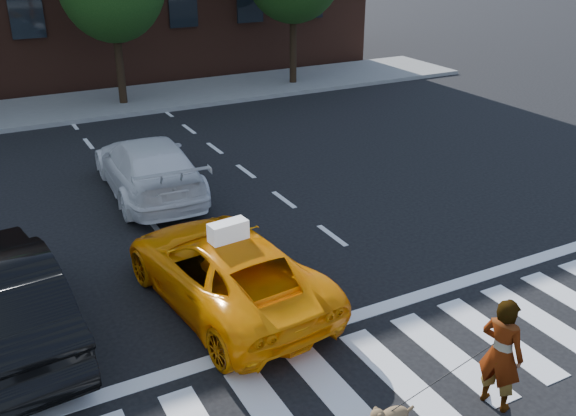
{
  "coord_description": "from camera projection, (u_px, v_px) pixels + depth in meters",
  "views": [
    {
      "loc": [
        -4.99,
        -5.94,
        6.05
      ],
      "look_at": [
        0.28,
        3.93,
        1.1
      ],
      "focal_mm": 40.0,
      "sensor_mm": 36.0,
      "label": 1
    }
  ],
  "objects": [
    {
      "name": "crosswalk",
      "position": [
        397.0,
        376.0,
        9.39
      ],
      "size": [
        13.0,
        2.4,
        0.01
      ],
      "primitive_type": "cube",
      "color": "silver",
      "rests_on": "ground"
    },
    {
      "name": "taxi_sign",
      "position": [
        228.0,
        231.0,
        10.51
      ],
      "size": [
        0.68,
        0.35,
        0.32
      ],
      "primitive_type": "cube",
      "rotation": [
        0.0,
        0.0,
        3.25
      ],
      "color": "white",
      "rests_on": "taxi"
    },
    {
      "name": "white_suv",
      "position": [
        148.0,
        167.0,
        15.48
      ],
      "size": [
        2.23,
        4.94,
        1.41
      ],
      "primitive_type": "imported",
      "rotation": [
        0.0,
        0.0,
        3.09
      ],
      "color": "white",
      "rests_on": "ground"
    },
    {
      "name": "ground",
      "position": [
        397.0,
        376.0,
        9.39
      ],
      "size": [
        120.0,
        120.0,
        0.0
      ],
      "primitive_type": "plane",
      "color": "black",
      "rests_on": "ground"
    },
    {
      "name": "woman",
      "position": [
        501.0,
        354.0,
        8.51
      ],
      "size": [
        0.56,
        0.7,
        1.67
      ],
      "primitive_type": "imported",
      "rotation": [
        0.0,
        0.0,
        1.87
      ],
      "color": "#999999",
      "rests_on": "ground"
    },
    {
      "name": "sidewalk_far",
      "position": [
        107.0,
        103.0,
        23.47
      ],
      "size": [
        30.0,
        4.0,
        0.15
      ],
      "primitive_type": "cube",
      "color": "slate",
      "rests_on": "ground"
    },
    {
      "name": "taxi",
      "position": [
        225.0,
        269.0,
        11.0
      ],
      "size": [
        2.62,
        4.86,
        1.29
      ],
      "primitive_type": "imported",
      "rotation": [
        0.0,
        0.0,
        3.25
      ],
      "color": "#FF9005",
      "rests_on": "ground"
    },
    {
      "name": "stop_line",
      "position": [
        339.0,
        321.0,
        10.68
      ],
      "size": [
        12.0,
        0.3,
        0.01
      ],
      "primitive_type": "cube",
      "color": "silver",
      "rests_on": "ground"
    }
  ]
}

